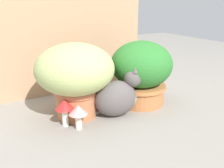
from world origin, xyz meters
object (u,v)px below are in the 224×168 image
object	(u,v)px
grass_planter	(75,74)
cat	(118,96)
mushroom_ornament_pink	(78,112)
mushroom_ornament_red	(65,106)
leafy_planter	(141,71)

from	to	relation	value
grass_planter	cat	xyz separation A→B (m)	(0.22, -0.12, -0.14)
grass_planter	cat	size ratio (longest dim) A/B	1.23
mushroom_ornament_pink	grass_planter	bearing A→B (deg)	71.08
mushroom_ornament_red	cat	bearing A→B (deg)	-4.48
mushroom_ornament_red	leafy_planter	bearing A→B (deg)	6.49
mushroom_ornament_pink	mushroom_ornament_red	world-z (taller)	mushroom_ornament_red
cat	mushroom_ornament_red	size ratio (longest dim) A/B	2.36
leafy_planter	mushroom_ornament_red	bearing A→B (deg)	-173.51
grass_planter	mushroom_ornament_pink	distance (m)	0.24
leafy_planter	cat	distance (m)	0.27
grass_planter	leafy_planter	bearing A→B (deg)	-3.55
leafy_planter	mushroom_ornament_pink	bearing A→B (deg)	-165.07
cat	mushroom_ornament_pink	distance (m)	0.28
grass_planter	mushroom_ornament_red	distance (m)	0.20
leafy_planter	mushroom_ornament_pink	size ratio (longest dim) A/B	3.01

